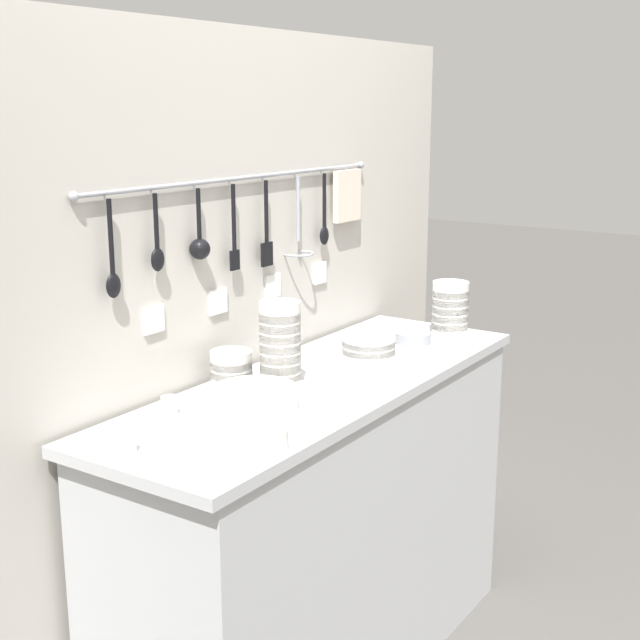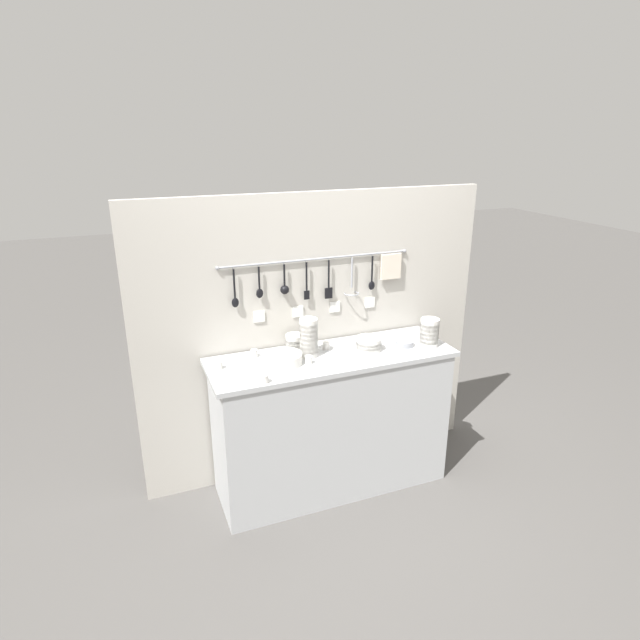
% 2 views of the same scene
% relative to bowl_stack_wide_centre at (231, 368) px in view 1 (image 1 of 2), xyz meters
% --- Properties ---
extents(counter, '(1.53, 0.50, 0.94)m').
position_rel_bowl_stack_wide_centre_xyz_m(counter, '(0.18, -0.17, -0.52)').
color(counter, '#B7BABC').
rests_on(counter, ground).
extents(back_wall, '(2.33, 0.11, 1.90)m').
position_rel_bowl_stack_wide_centre_xyz_m(back_wall, '(0.18, 0.11, -0.03)').
color(back_wall, '#BCB7AD').
rests_on(back_wall, ground).
extents(bowl_stack_wide_centre, '(0.12, 0.12, 0.10)m').
position_rel_bowl_stack_wide_centre_xyz_m(bowl_stack_wide_centre, '(0.00, 0.00, 0.00)').
color(bowl_stack_wide_centre, silver).
rests_on(bowl_stack_wide_centre, counter).
extents(bowl_stack_short_front, '(0.16, 0.16, 0.08)m').
position_rel_bowl_stack_wide_centre_xyz_m(bowl_stack_short_front, '(0.43, -0.18, -0.01)').
color(bowl_stack_short_front, silver).
rests_on(bowl_stack_short_front, counter).
extents(bowl_stack_tall_left, '(0.12, 0.12, 0.18)m').
position_rel_bowl_stack_wide_centre_xyz_m(bowl_stack_tall_left, '(0.82, -0.26, 0.04)').
color(bowl_stack_tall_left, silver).
rests_on(bowl_stack_tall_left, counter).
extents(bowl_stack_back_corner, '(0.11, 0.11, 0.24)m').
position_rel_bowl_stack_wide_centre_xyz_m(bowl_stack_back_corner, '(0.04, -0.13, 0.07)').
color(bowl_stack_back_corner, silver).
rests_on(bowl_stack_back_corner, counter).
extents(plate_stack, '(0.21, 0.21, 0.06)m').
position_rel_bowl_stack_wide_centre_xyz_m(plate_stack, '(-0.13, -0.18, -0.02)').
color(plate_stack, silver).
rests_on(plate_stack, counter).
extents(steel_mixing_bowl, '(0.12, 0.12, 0.04)m').
position_rel_bowl_stack_wide_centre_xyz_m(steel_mixing_bowl, '(0.67, -0.20, -0.03)').
color(steel_mixing_bowl, '#93969E').
rests_on(steel_mixing_bowl, counter).
extents(cup_back_left, '(0.04, 0.04, 0.05)m').
position_rel_bowl_stack_wide_centre_xyz_m(cup_back_left, '(-0.27, -0.02, -0.03)').
color(cup_back_left, silver).
rests_on(cup_back_left, counter).
extents(cup_front_right, '(0.04, 0.04, 0.05)m').
position_rel_bowl_stack_wide_centre_xyz_m(cup_front_right, '(0.01, -0.24, -0.03)').
color(cup_front_right, silver).
rests_on(cup_front_right, counter).
extents(cup_beside_plates, '(0.04, 0.04, 0.05)m').
position_rel_bowl_stack_wide_centre_xyz_m(cup_beside_plates, '(-0.31, -0.38, -0.03)').
color(cup_beside_plates, silver).
rests_on(cup_beside_plates, counter).
extents(cup_edge_far, '(0.04, 0.04, 0.05)m').
position_rel_bowl_stack_wide_centre_xyz_m(cup_edge_far, '(-0.51, -0.11, -0.03)').
color(cup_edge_far, silver).
rests_on(cup_edge_far, counter).
extents(cup_edge_near, '(0.04, 0.04, 0.05)m').
position_rel_bowl_stack_wide_centre_xyz_m(cup_edge_near, '(0.18, -0.07, -0.03)').
color(cup_edge_near, silver).
rests_on(cup_edge_near, counter).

